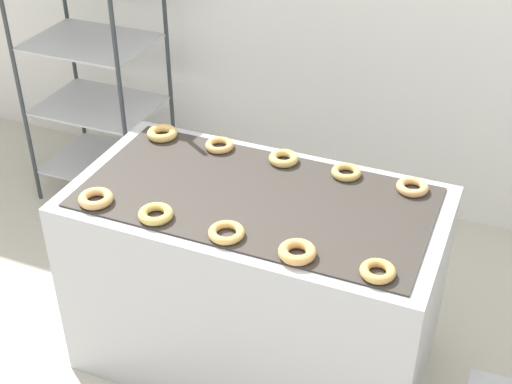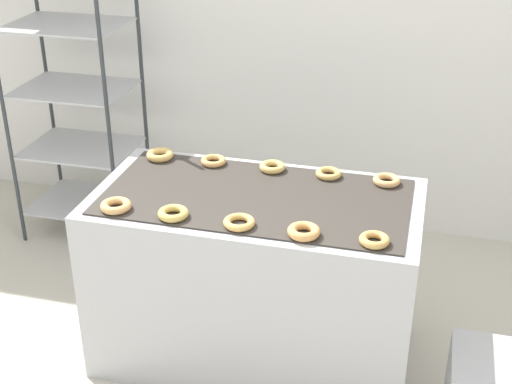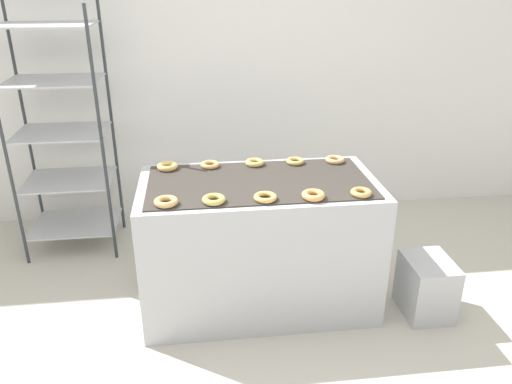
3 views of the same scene
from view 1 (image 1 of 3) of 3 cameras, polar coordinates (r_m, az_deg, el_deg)
fryer_machine at (r=3.08m, az=0.00°, el=-7.21°), size 1.49×0.79×0.89m
baking_rack_cart at (r=4.14m, az=-13.09°, el=11.57°), size 0.69×0.54×1.90m
donut_near_leftmost at (r=2.84m, az=-12.70°, el=-0.51°), size 0.14×0.14×0.04m
donut_near_left at (r=2.71m, az=-8.03°, el=-1.76°), size 0.13×0.13×0.03m
donut_near_center at (r=2.60m, az=-2.43°, el=-3.25°), size 0.13×0.13×0.03m
donut_near_right at (r=2.50m, az=3.31°, el=-4.80°), size 0.14×0.14×0.04m
donut_near_rightmost at (r=2.45m, az=9.71°, el=-6.27°), size 0.12×0.12×0.03m
donut_far_leftmost at (r=3.24m, az=-7.52°, el=4.68°), size 0.14×0.14×0.04m
donut_far_left at (r=3.13m, az=-2.95°, el=3.76°), size 0.13×0.13×0.03m
donut_far_center at (r=3.03m, az=2.22°, el=2.71°), size 0.13×0.13×0.03m
donut_far_right at (r=2.96m, az=7.23°, el=1.58°), size 0.12×0.12×0.03m
donut_far_rightmost at (r=2.91m, az=12.40°, el=0.40°), size 0.13×0.13×0.03m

